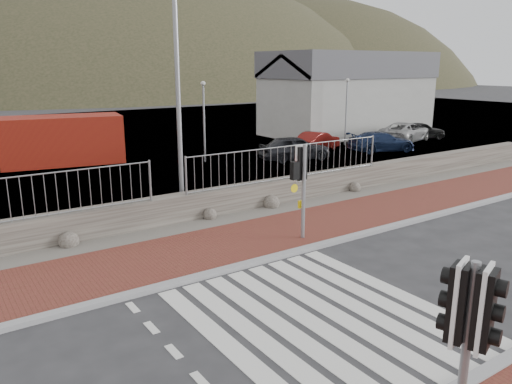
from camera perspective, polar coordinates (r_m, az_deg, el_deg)
ground at (r=10.44m, az=7.41°, el=-13.93°), size 220.00×220.00×0.00m
sidewalk_far at (r=13.78m, az=-5.12°, el=-6.46°), size 40.00×3.00×0.08m
kerb_far at (r=12.58m, az=-1.74°, el=-8.45°), size 40.00×0.25×0.12m
zebra_crossing at (r=10.44m, az=7.41°, el=-13.90°), size 4.62×5.60×0.01m
gravel_strip at (r=15.47m, az=-8.74°, el=-4.26°), size 40.00×1.50×0.06m
stone_wall at (r=16.04m, az=-10.04°, el=-2.07°), size 40.00×0.60×0.90m
railing at (r=15.58m, az=-10.03°, el=2.64°), size 18.07×0.07×1.22m
quay at (r=35.59m, az=-23.91°, el=5.18°), size 120.00×40.00×0.50m
harbor_building at (r=37.46m, az=10.46°, el=11.08°), size 12.20×6.20×5.80m
hills_backdrop at (r=99.59m, az=-25.31°, el=-3.37°), size 254.00×90.00×100.00m
traffic_signal_near at (r=6.48m, az=23.17°, el=-13.71°), size 0.46×0.36×2.78m
traffic_signal_far at (r=13.97m, az=5.40°, el=2.30°), size 0.67×0.26×2.79m
streetlight at (r=16.62m, az=-8.68°, el=14.37°), size 1.77×0.92×8.84m
shipping_container at (r=27.28m, az=-21.25°, el=5.56°), size 6.14×3.40×2.42m
car_a at (r=26.48m, az=4.44°, el=5.03°), size 4.06×2.30×1.30m
car_b at (r=29.53m, az=7.01°, el=5.78°), size 3.69×2.30×1.15m
car_c at (r=30.03m, az=14.16°, el=5.60°), size 4.26×2.72×1.15m
car_d at (r=34.39m, az=16.64°, el=6.60°), size 4.97×3.34×1.27m
car_e at (r=35.75m, az=18.21°, el=6.70°), size 3.75×2.30×1.19m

